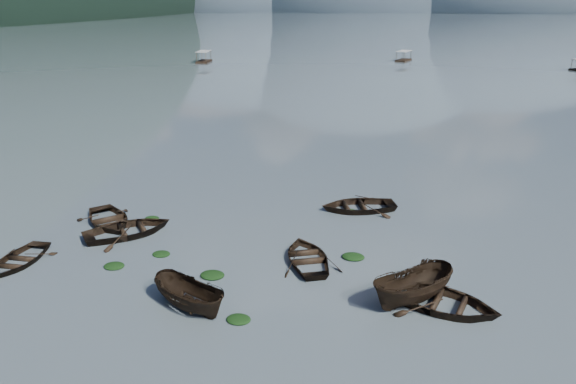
% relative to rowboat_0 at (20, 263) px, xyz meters
% --- Properties ---
extents(ground_plane, '(2400.00, 2400.00, 0.00)m').
position_rel_rowboat_0_xyz_m(ground_plane, '(12.78, -3.80, 0.00)').
color(ground_plane, '#4F5C63').
extents(haze_mtn_a, '(520.00, 520.00, 280.00)m').
position_rel_rowboat_0_xyz_m(haze_mtn_a, '(-247.22, 896.20, 0.00)').
color(haze_mtn_a, '#475666').
rests_on(haze_mtn_a, ground).
extents(haze_mtn_b, '(520.00, 520.00, 340.00)m').
position_rel_rowboat_0_xyz_m(haze_mtn_b, '(-47.22, 896.20, 0.00)').
color(haze_mtn_b, '#475666').
rests_on(haze_mtn_b, ground).
extents(haze_mtn_c, '(520.00, 520.00, 260.00)m').
position_rel_rowboat_0_xyz_m(haze_mtn_c, '(152.78, 896.20, 0.00)').
color(haze_mtn_c, '#475666').
rests_on(haze_mtn_c, ground).
extents(rowboat_0, '(2.95, 4.05, 0.82)m').
position_rel_rowboat_0_xyz_m(rowboat_0, '(0.00, 0.00, 0.00)').
color(rowboat_0, black).
rests_on(rowboat_0, ground).
extents(rowboat_1, '(6.18, 6.05, 1.05)m').
position_rel_rowboat_0_xyz_m(rowboat_1, '(3.93, 4.41, 0.00)').
color(rowboat_1, black).
rests_on(rowboat_1, ground).
extents(rowboat_2, '(4.49, 3.34, 1.63)m').
position_rel_rowboat_0_xyz_m(rowboat_2, '(10.52, -2.19, 0.00)').
color(rowboat_2, black).
rests_on(rowboat_2, ground).
extents(rowboat_3, '(4.59, 5.26, 0.91)m').
position_rel_rowboat_0_xyz_m(rowboat_3, '(14.89, 3.31, 0.00)').
color(rowboat_3, black).
rests_on(rowboat_3, ground).
extents(rowboat_4, '(5.83, 4.91, 1.03)m').
position_rel_rowboat_0_xyz_m(rowboat_4, '(21.59, 0.21, 0.00)').
color(rowboat_4, black).
rests_on(rowboat_4, ground).
extents(rowboat_5, '(4.57, 4.60, 1.82)m').
position_rel_rowboat_0_xyz_m(rowboat_5, '(20.27, 0.42, 0.00)').
color(rowboat_5, black).
rests_on(rowboat_5, ground).
extents(rowboat_6, '(5.65, 5.66, 0.97)m').
position_rel_rowboat_0_xyz_m(rowboat_6, '(1.95, 5.62, 0.00)').
color(rowboat_6, black).
rests_on(rowboat_6, ground).
extents(rowboat_7, '(5.80, 4.92, 1.02)m').
position_rel_rowboat_0_xyz_m(rowboat_7, '(16.93, 11.12, 0.00)').
color(rowboat_7, black).
rests_on(rowboat_7, ground).
extents(weed_clump_0, '(1.09, 0.89, 0.24)m').
position_rel_rowboat_0_xyz_m(weed_clump_0, '(5.14, 0.62, 0.00)').
color(weed_clump_0, black).
rests_on(weed_clump_0, ground).
extents(weed_clump_1, '(1.08, 0.87, 0.24)m').
position_rel_rowboat_0_xyz_m(weed_clump_1, '(12.89, -2.62, 0.00)').
color(weed_clump_1, black).
rests_on(weed_clump_1, ground).
extents(weed_clump_2, '(1.24, 0.99, 0.27)m').
position_rel_rowboat_0_xyz_m(weed_clump_2, '(10.47, 0.76, 0.00)').
color(weed_clump_2, black).
rests_on(weed_clump_2, ground).
extents(weed_clump_3, '(0.79, 0.66, 0.17)m').
position_rel_rowboat_0_xyz_m(weed_clump_3, '(19.30, 1.95, 0.00)').
color(weed_clump_3, black).
rests_on(weed_clump_3, ground).
extents(weed_clump_4, '(1.23, 0.98, 0.26)m').
position_rel_rowboat_0_xyz_m(weed_clump_4, '(17.22, 4.22, 0.00)').
color(weed_clump_4, black).
rests_on(weed_clump_4, ground).
extents(weed_clump_5, '(0.91, 0.74, 0.19)m').
position_rel_rowboat_0_xyz_m(weed_clump_5, '(4.21, 6.90, 0.00)').
color(weed_clump_5, black).
rests_on(weed_clump_5, ground).
extents(weed_clump_6, '(0.99, 0.83, 0.21)m').
position_rel_rowboat_0_xyz_m(weed_clump_6, '(6.93, 2.41, 0.00)').
color(weed_clump_6, black).
rests_on(weed_clump_6, ground).
extents(weed_clump_7, '(1.04, 0.83, 0.23)m').
position_rel_rowboat_0_xyz_m(weed_clump_7, '(16.44, 10.58, 0.00)').
color(weed_clump_7, black).
rests_on(weed_clump_7, ground).
extents(pontoon_left, '(3.49, 6.53, 2.38)m').
position_rel_rowboat_0_xyz_m(pontoon_left, '(-24.71, 92.79, 0.00)').
color(pontoon_left, black).
rests_on(pontoon_left, ground).
extents(pontoon_centre, '(3.93, 6.13, 2.18)m').
position_rel_rowboat_0_xyz_m(pontoon_centre, '(19.82, 105.14, 0.00)').
color(pontoon_centre, black).
rests_on(pontoon_centre, ground).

